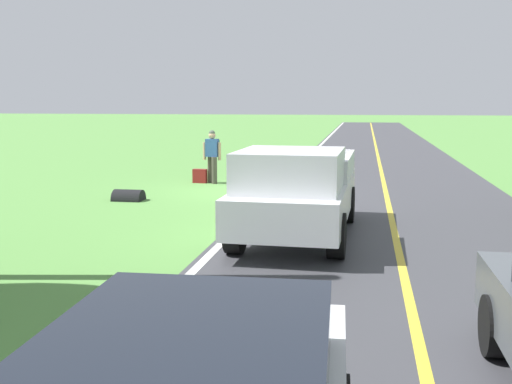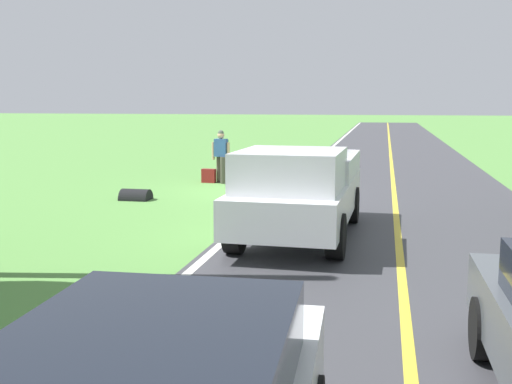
# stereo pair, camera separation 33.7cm
# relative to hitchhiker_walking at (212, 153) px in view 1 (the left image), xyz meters

# --- Properties ---
(ground_plane) EXTENTS (200.00, 200.00, 0.00)m
(ground_plane) POSITION_rel_hitchhiker_walking_xyz_m (-1.35, 1.70, -0.98)
(ground_plane) COLOR #568E42
(road_surface) EXTENTS (6.98, 120.00, 0.00)m
(road_surface) POSITION_rel_hitchhiker_walking_xyz_m (-5.58, 1.70, -0.98)
(road_surface) COLOR #3D3D42
(road_surface) RESTS_ON ground
(lane_edge_line) EXTENTS (0.16, 117.60, 0.00)m
(lane_edge_line) POSITION_rel_hitchhiker_walking_xyz_m (-2.28, 1.70, -0.98)
(lane_edge_line) COLOR silver
(lane_edge_line) RESTS_ON ground
(lane_centre_line) EXTENTS (0.14, 117.60, 0.00)m
(lane_centre_line) POSITION_rel_hitchhiker_walking_xyz_m (-5.58, 1.70, -0.98)
(lane_centre_line) COLOR gold
(lane_centre_line) RESTS_ON ground
(hitchhiker_walking) EXTENTS (0.62, 0.53, 1.75)m
(hitchhiker_walking) POSITION_rel_hitchhiker_walking_xyz_m (0.00, 0.00, 0.00)
(hitchhiker_walking) COLOR #4C473D
(hitchhiker_walking) RESTS_ON ground
(suitcase_carried) EXTENTS (0.48, 0.24, 0.46)m
(suitcase_carried) POSITION_rel_hitchhiker_walking_xyz_m (0.43, 0.04, -0.75)
(suitcase_carried) COLOR maroon
(suitcase_carried) RESTS_ON ground
(pickup_truck_passing) EXTENTS (2.21, 5.45, 1.82)m
(pickup_truck_passing) POSITION_rel_hitchhiker_walking_xyz_m (-3.63, 7.70, -0.01)
(pickup_truck_passing) COLOR silver
(pickup_truck_passing) RESTS_ON ground
(drainage_culvert) EXTENTS (0.80, 0.60, 0.60)m
(drainage_culvert) POSITION_rel_hitchhiker_walking_xyz_m (1.41, 3.87, -0.98)
(drainage_culvert) COLOR black
(drainage_culvert) RESTS_ON ground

